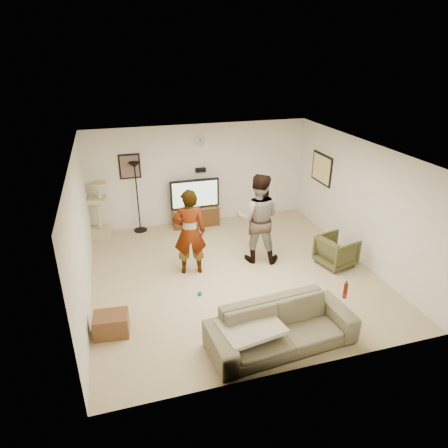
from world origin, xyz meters
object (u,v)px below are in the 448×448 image
object	(u,v)px
floor_lamp	(138,198)
person_right	(258,218)
person_left	(190,232)
beer_bottle	(345,291)
armchair	(336,251)
tv	(195,194)
tv_stand	(195,216)
side_table	(111,324)
cat_tree	(98,210)
sofa	(281,327)

from	to	relation	value
floor_lamp	person_right	size ratio (longest dim) A/B	0.91
person_left	beer_bottle	distance (m)	3.14
armchair	tv	bearing A→B (deg)	26.37
tv_stand	side_table	distance (m)	4.33
tv	person_left	size ratio (longest dim) A/B	0.69
cat_tree	sofa	size ratio (longest dim) A/B	0.61
tv	floor_lamp	xyz separation A→B (m)	(-1.39, 0.04, 0.02)
cat_tree	person_right	world-z (taller)	person_right
armchair	side_table	bearing A→B (deg)	87.67
side_table	person_right	bearing A→B (deg)	27.86
beer_bottle	tv_stand	bearing A→B (deg)	105.62
side_table	tv	bearing A→B (deg)	59.54
cat_tree	floor_lamp	bearing A→B (deg)	3.08
person_right	tv_stand	bearing A→B (deg)	-45.56
floor_lamp	armchair	world-z (taller)	floor_lamp
tv	armchair	distance (m)	3.70
tv_stand	beer_bottle	world-z (taller)	beer_bottle
tv_stand	person_left	xyz separation A→B (m)	(-0.59, -2.22, 0.64)
beer_bottle	side_table	distance (m)	3.69
floor_lamp	cat_tree	world-z (taller)	floor_lamp
sofa	beer_bottle	distance (m)	1.13
tv	person_right	world-z (taller)	person_right
side_table	tv_stand	bearing A→B (deg)	59.54
beer_bottle	armchair	distance (m)	2.24
cat_tree	sofa	distance (m)	5.39
sofa	side_table	bearing A→B (deg)	153.46
person_left	side_table	xyz separation A→B (m)	(-1.60, -1.51, -0.70)
tv_stand	tv	distance (m)	0.60
tv	side_table	bearing A→B (deg)	-120.46
tv_stand	cat_tree	bearing A→B (deg)	-179.88
person_right	armchair	size ratio (longest dim) A/B	2.72
person_right	beer_bottle	xyz separation A→B (m)	(0.45, -2.60, -0.17)
person_left	armchair	size ratio (longest dim) A/B	2.52
cat_tree	armchair	distance (m)	5.47
tv_stand	beer_bottle	bearing A→B (deg)	-74.38
floor_lamp	cat_tree	distance (m)	0.95
person_right	sofa	distance (m)	2.74
person_left	person_right	size ratio (longest dim) A/B	0.92
armchair	side_table	world-z (taller)	armchair
sofa	armchair	size ratio (longest dim) A/B	3.21
floor_lamp	side_table	bearing A→B (deg)	-101.96
tv_stand	cat_tree	world-z (taller)	cat_tree
tv	person_left	world-z (taller)	person_left
armchair	tv_stand	bearing A→B (deg)	26.37
person_left	sofa	bearing A→B (deg)	118.21
tv_stand	tv	size ratio (longest dim) A/B	0.94
person_right	sofa	bearing A→B (deg)	99.47
cat_tree	person_right	bearing A→B (deg)	-33.45
tv	side_table	size ratio (longest dim) A/B	2.28
floor_lamp	armchair	bearing A→B (deg)	-36.99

